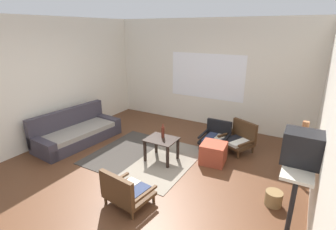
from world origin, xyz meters
The scene contains 16 objects.
ground_plane centered at (0.00, 0.00, 0.00)m, with size 7.80×7.80×0.00m, color #56331E.
far_wall_with_window centered at (0.00, 3.06, 1.35)m, with size 5.60×0.13×2.70m.
side_wall_right centered at (2.66, 0.30, 1.35)m, with size 0.12×6.60×2.70m, color silver.
side_wall_left centered at (-2.66, 0.30, 1.35)m, with size 0.12×6.60×2.70m, color silver.
area_rug centered at (-0.34, 0.65, 0.01)m, with size 2.00×1.86×0.01m.
couch centered at (-2.07, 0.46, 0.22)m, with size 0.95×1.94×0.73m.
coffee_table centered at (0.04, 0.68, 0.35)m, with size 0.58×0.48×0.45m.
armchair_by_window centered at (0.75, 1.79, 0.25)m, with size 0.55×0.59×0.55m.
armchair_striped_foreground centered at (0.29, -0.73, 0.24)m, with size 0.68×0.61×0.57m.
armchair_corner centered at (1.23, 1.87, 0.27)m, with size 0.77×0.74×0.61m.
ottoman_orange centered at (0.95, 1.10, 0.20)m, with size 0.45×0.45×0.39m, color #993D28.
console_shelf centered at (2.38, 0.52, 0.71)m, with size 0.37×1.48×0.81m.
crt_television centered at (2.37, 0.27, 1.02)m, with size 0.45×0.38×0.42m.
clay_vase centered at (2.38, 0.94, 0.94)m, with size 0.24×0.24×0.35m.
glass_bottle centered at (0.03, 0.76, 0.57)m, with size 0.06×0.06×0.27m.
wicker_basket centered at (2.14, 0.36, 0.11)m, with size 0.24×0.24×0.22m, color olive.
Camera 1 is at (2.33, -3.07, 2.45)m, focal length 26.95 mm.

